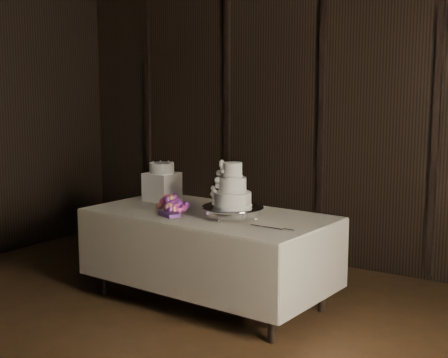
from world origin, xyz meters
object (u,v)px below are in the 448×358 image
wedding_cake (229,189)px  small_cake (162,168)px  display_table (209,254)px  bouquet (174,205)px  box_pedestal (162,187)px  cake_stand (233,212)px

wedding_cake → small_cake: 0.96m
display_table → wedding_cake: wedding_cake is taller
bouquet → small_cake: size_ratio=1.81×
display_table → bouquet: (-0.23, -0.16, 0.41)m
box_pedestal → bouquet: bearing=-42.3°
cake_stand → box_pedestal: box_pedestal is taller
cake_stand → display_table: bearing=167.3°
wedding_cake → bouquet: size_ratio=0.87×
cake_stand → box_pedestal: 0.98m
small_cake → wedding_cake: bearing=-18.5°
cake_stand → wedding_cake: size_ratio=1.40×
box_pedestal → small_cake: small_cake is taller
bouquet → small_cake: small_cake is taller
bouquet → wedding_cake: bearing=10.1°
display_table → bouquet: 0.50m
box_pedestal → small_cake: size_ratio=1.17×
bouquet → small_cake: bearing=137.7°
cake_stand → box_pedestal: size_ratio=1.86×
display_table → wedding_cake: (0.24, -0.08, 0.57)m
wedding_cake → bouquet: bearing=169.3°
cake_stand → small_cake: (-0.93, 0.29, 0.25)m
wedding_cake → bouquet: wedding_cake is taller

